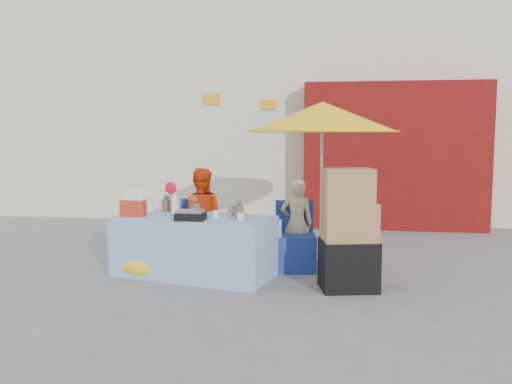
% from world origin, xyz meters
% --- Properties ---
extents(ground, '(80.00, 80.00, 0.00)m').
position_xyz_m(ground, '(0.00, 0.00, 0.00)').
color(ground, slate).
rests_on(ground, ground).
extents(backdrop, '(14.00, 8.00, 7.80)m').
position_xyz_m(backdrop, '(0.52, 7.52, 3.10)').
color(backdrop, silver).
rests_on(backdrop, ground).
extents(market_table, '(2.01, 1.26, 1.13)m').
position_xyz_m(market_table, '(-0.46, 0.44, 0.37)').
color(market_table, '#8CB1E0').
rests_on(market_table, ground).
extents(chair_left, '(0.55, 0.54, 0.85)m').
position_xyz_m(chair_left, '(-0.54, 0.89, 0.26)').
color(chair_left, navy).
rests_on(chair_left, ground).
extents(chair_right, '(0.55, 0.54, 0.85)m').
position_xyz_m(chair_right, '(0.71, 0.89, 0.26)').
color(chair_right, navy).
rests_on(chair_right, ground).
extents(vendor_orange, '(0.68, 0.57, 1.25)m').
position_xyz_m(vendor_orange, '(-0.54, 1.03, 0.63)').
color(vendor_orange, red).
rests_on(vendor_orange, ground).
extents(vendor_beige, '(0.45, 0.33, 1.13)m').
position_xyz_m(vendor_beige, '(0.71, 1.03, 0.56)').
color(vendor_beige, '#C0B488').
rests_on(vendor_beige, ground).
extents(umbrella, '(1.90, 1.90, 2.09)m').
position_xyz_m(umbrella, '(1.01, 1.18, 1.89)').
color(umbrella, gray).
rests_on(umbrella, ground).
extents(box_stack, '(0.68, 0.60, 1.32)m').
position_xyz_m(box_stack, '(1.34, 0.13, 0.61)').
color(box_stack, black).
rests_on(box_stack, ground).
extents(tarp_bundle, '(0.71, 0.63, 0.27)m').
position_xyz_m(tarp_bundle, '(-1.01, 0.31, 0.14)').
color(tarp_bundle, yellow).
rests_on(tarp_bundle, ground).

